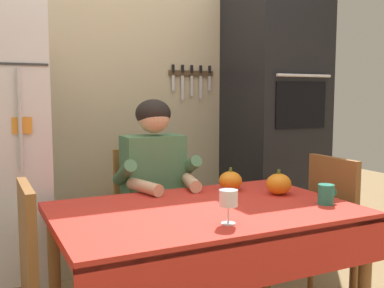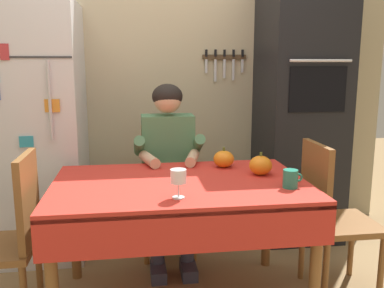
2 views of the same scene
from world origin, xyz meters
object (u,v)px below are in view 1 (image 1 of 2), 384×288
at_px(pumpkin_large, 279,184).
at_px(seated_person, 157,186).
at_px(dining_table, 207,226).
at_px(chair_right_side, 345,229).
at_px(chair_behind_person, 147,215).
at_px(wall_oven, 274,124).
at_px(coffee_mug, 326,194).
at_px(wine_glass, 228,200).
at_px(pumpkin_medium, 230,181).

bearing_deg(pumpkin_large, seated_person, 134.19).
xyz_separation_m(dining_table, chair_right_side, (0.90, 0.03, -0.14)).
bearing_deg(chair_behind_person, wall_oven, 6.99).
distance_m(chair_behind_person, seated_person, 0.29).
relative_size(chair_behind_person, coffee_mug, 8.77).
relative_size(wall_oven, wine_glass, 14.58).
bearing_deg(pumpkin_medium, wall_oven, 39.87).
relative_size(chair_behind_person, wine_glass, 6.46).
distance_m(wall_oven, seated_person, 1.15).
xyz_separation_m(seated_person, wine_glass, (-0.03, -0.87, 0.11)).
relative_size(chair_right_side, pumpkin_large, 6.88).
xyz_separation_m(wall_oven, chair_behind_person, (-1.06, -0.13, -0.54)).
bearing_deg(chair_right_side, coffee_mug, -148.55).
height_order(chair_behind_person, chair_right_side, same).
bearing_deg(seated_person, pumpkin_medium, -43.23).
relative_size(dining_table, chair_behind_person, 1.51).
height_order(coffee_mug, pumpkin_large, pumpkin_large).
bearing_deg(chair_behind_person, wine_glass, -91.55).
bearing_deg(wall_oven, seated_person, -163.28).
height_order(wall_oven, dining_table, wall_oven).
xyz_separation_m(dining_table, seated_person, (-0.01, 0.60, 0.08)).
distance_m(chair_behind_person, pumpkin_medium, 0.65).
xyz_separation_m(wall_oven, wine_glass, (-1.09, -1.19, -0.21)).
bearing_deg(chair_behind_person, dining_table, -89.14).
bearing_deg(coffee_mug, dining_table, 162.22).
height_order(chair_behind_person, pumpkin_medium, chair_behind_person).
bearing_deg(chair_right_side, pumpkin_medium, 155.04).
distance_m(dining_table, chair_behind_person, 0.81).
xyz_separation_m(wine_glass, pumpkin_large, (0.52, 0.36, -0.05)).
relative_size(dining_table, chair_right_side, 1.51).
bearing_deg(wine_glass, chair_behind_person, 88.45).
bearing_deg(dining_table, coffee_mug, -17.78).
relative_size(chair_behind_person, pumpkin_large, 6.88).
bearing_deg(wine_glass, coffee_mug, 8.28).
bearing_deg(chair_right_side, seated_person, 147.72).
distance_m(wall_oven, coffee_mug, 1.23).
relative_size(coffee_mug, pumpkin_large, 0.78).
relative_size(chair_right_side, pumpkin_medium, 7.16).
bearing_deg(pumpkin_large, chair_right_side, -9.18).
height_order(wall_oven, wine_glass, wall_oven).
relative_size(chair_behind_person, pumpkin_medium, 7.16).
relative_size(wall_oven, dining_table, 1.50).
distance_m(dining_table, wine_glass, 0.33).
relative_size(wine_glass, pumpkin_large, 1.07).
distance_m(seated_person, pumpkin_medium, 0.44).
bearing_deg(seated_person, wine_glass, -91.89).
relative_size(coffee_mug, wine_glass, 0.74).
xyz_separation_m(seated_person, chair_right_side, (0.91, -0.58, -0.23)).
distance_m(wall_oven, dining_table, 1.45).
height_order(wall_oven, chair_right_side, wall_oven).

